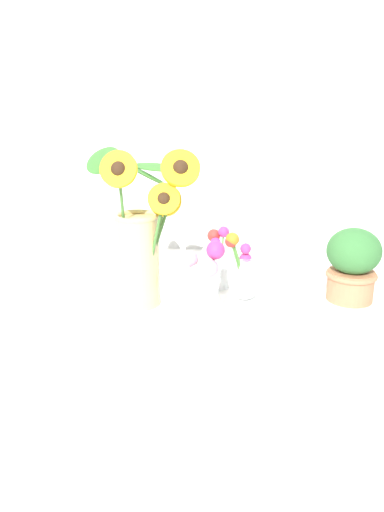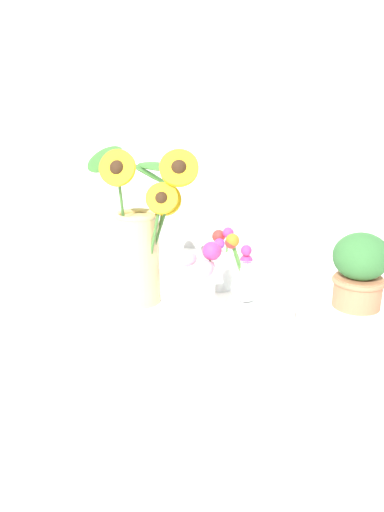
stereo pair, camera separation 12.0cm
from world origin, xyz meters
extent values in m
plane|color=silver|center=(0.00, 0.00, 0.00)|extent=(6.00, 6.00, 0.00)
cube|color=silver|center=(0.00, 0.59, 0.70)|extent=(3.60, 0.06, 1.40)
cylinder|color=white|center=(0.00, 0.06, 0.01)|extent=(0.50, 0.50, 0.02)
cylinder|color=#D1B77A|center=(-0.13, 0.03, 0.13)|extent=(0.10, 0.10, 0.21)
torus|color=#D1B77A|center=(-0.13, 0.03, 0.24)|extent=(0.11, 0.11, 0.01)
cylinder|color=#427533|center=(-0.08, 0.01, 0.18)|extent=(0.06, 0.03, 0.21)
cylinder|color=yellow|center=(-0.05, 0.00, 0.29)|extent=(0.08, 0.04, 0.08)
sphere|color=#382314|center=(-0.05, 0.00, 0.29)|extent=(0.03, 0.03, 0.03)
cylinder|color=#427533|center=(-0.07, 0.02, 0.21)|extent=(0.10, 0.01, 0.27)
cylinder|color=yellow|center=(-0.02, 0.02, 0.36)|extent=(0.11, 0.06, 0.10)
sphere|color=#382314|center=(-0.02, 0.02, 0.36)|extent=(0.04, 0.04, 0.04)
cylinder|color=#427533|center=(-0.15, 0.01, 0.22)|extent=(0.01, 0.06, 0.27)
cylinder|color=yellow|center=(-0.15, -0.02, 0.36)|extent=(0.08, 0.04, 0.08)
sphere|color=#382314|center=(-0.15, -0.02, 0.36)|extent=(0.03, 0.03, 0.03)
cylinder|color=#427533|center=(-0.08, 0.05, 0.18)|extent=(0.05, 0.02, 0.20)
cylinder|color=yellow|center=(-0.06, 0.05, 0.28)|extent=(0.09, 0.05, 0.09)
sphere|color=#382314|center=(-0.06, 0.05, 0.28)|extent=(0.03, 0.03, 0.03)
ellipsoid|color=#38702D|center=(-0.20, 0.04, 0.37)|extent=(0.07, 0.14, 0.07)
ellipsoid|color=#38702D|center=(-0.12, 0.10, 0.33)|extent=(0.12, 0.08, 0.08)
ellipsoid|color=#38702D|center=(-0.09, 0.10, 0.35)|extent=(0.14, 0.11, 0.02)
cylinder|color=white|center=(0.04, -0.01, 0.08)|extent=(0.06, 0.06, 0.12)
cylinder|color=#4C8438|center=(0.05, 0.00, 0.09)|extent=(0.02, 0.02, 0.09)
sphere|color=pink|center=(0.05, 0.01, 0.14)|extent=(0.03, 0.03, 0.03)
cylinder|color=#4C8438|center=(0.04, -0.02, 0.10)|extent=(0.02, 0.02, 0.09)
sphere|color=pink|center=(0.05, -0.03, 0.14)|extent=(0.04, 0.04, 0.04)
cylinder|color=#4C8438|center=(0.05, -0.01, 0.12)|extent=(0.02, 0.01, 0.12)
sphere|color=#C6337A|center=(0.06, -0.01, 0.18)|extent=(0.04, 0.04, 0.04)
cylinder|color=#4C8438|center=(0.04, -0.01, 0.09)|extent=(0.02, 0.02, 0.08)
sphere|color=white|center=(0.05, -0.01, 0.13)|extent=(0.04, 0.04, 0.04)
cylinder|color=#4C8438|center=(0.02, 0.01, 0.09)|extent=(0.03, 0.03, 0.10)
sphere|color=pink|center=(0.00, 0.02, 0.15)|extent=(0.04, 0.04, 0.04)
sphere|color=white|center=(0.13, 0.10, 0.06)|extent=(0.07, 0.07, 0.07)
cylinder|color=white|center=(0.13, 0.10, 0.11)|extent=(0.03, 0.03, 0.04)
cylinder|color=#4C8438|center=(0.12, 0.10, 0.10)|extent=(0.02, 0.02, 0.11)
sphere|color=#C6337A|center=(0.13, 0.09, 0.16)|extent=(0.03, 0.03, 0.03)
cylinder|color=#4C8438|center=(0.13, 0.10, 0.09)|extent=(0.01, 0.02, 0.08)
sphere|color=#C6337A|center=(0.13, 0.09, 0.13)|extent=(0.03, 0.03, 0.03)
cylinder|color=#4C8438|center=(0.11, 0.09, 0.12)|extent=(0.04, 0.03, 0.13)
sphere|color=orange|center=(0.10, 0.07, 0.18)|extent=(0.03, 0.03, 0.03)
cylinder|color=#4C8438|center=(0.11, 0.09, 0.12)|extent=(0.03, 0.03, 0.11)
sphere|color=red|center=(0.09, 0.07, 0.18)|extent=(0.03, 0.03, 0.03)
cylinder|color=white|center=(0.05, 0.17, 0.07)|extent=(0.07, 0.07, 0.10)
cylinder|color=#568E42|center=(0.04, 0.15, 0.08)|extent=(0.01, 0.02, 0.08)
sphere|color=white|center=(0.03, 0.14, 0.12)|extent=(0.04, 0.04, 0.04)
cylinder|color=#568E42|center=(0.05, 0.17, 0.10)|extent=(0.01, 0.02, 0.10)
sphere|color=purple|center=(0.05, 0.16, 0.14)|extent=(0.03, 0.03, 0.03)
cylinder|color=#568E42|center=(0.06, 0.18, 0.11)|extent=(0.01, 0.01, 0.11)
sphere|color=#C6337A|center=(0.07, 0.18, 0.17)|extent=(0.03, 0.03, 0.03)
cylinder|color=#568E42|center=(0.04, 0.19, 0.10)|extent=(0.01, 0.02, 0.10)
sphere|color=red|center=(0.04, 0.19, 0.16)|extent=(0.03, 0.03, 0.03)
cylinder|color=#B7704C|center=(0.40, 0.18, 0.04)|extent=(0.12, 0.12, 0.08)
torus|color=#B7704C|center=(0.40, 0.18, 0.07)|extent=(0.13, 0.13, 0.01)
ellipsoid|color=#336B33|center=(0.40, 0.18, 0.13)|extent=(0.14, 0.14, 0.12)
camera|label=1|loc=(0.16, -1.07, 0.52)|focal=35.00mm
camera|label=2|loc=(0.27, -1.04, 0.52)|focal=35.00mm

